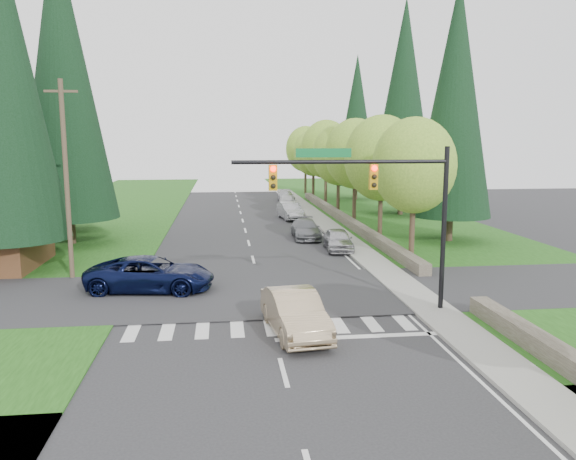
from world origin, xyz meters
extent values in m
plane|color=#28282B|center=(0.00, 0.00, 0.00)|extent=(120.00, 120.00, 0.00)
cube|color=#1D4913|center=(13.00, 20.00, 0.03)|extent=(14.00, 110.00, 0.06)
cube|color=#1D4913|center=(-13.00, 20.00, 0.03)|extent=(14.00, 110.00, 0.06)
cube|color=#28282B|center=(0.00, 8.00, 0.00)|extent=(120.00, 8.00, 0.10)
cube|color=gray|center=(6.90, 22.00, 0.07)|extent=(1.80, 80.00, 0.13)
cube|color=gray|center=(6.05, 22.00, 0.07)|extent=(0.20, 80.00, 0.13)
cube|color=#4C4438|center=(8.60, 30.00, 0.35)|extent=(0.70, 40.00, 0.70)
cylinder|color=black|center=(7.20, 4.50, 3.40)|extent=(0.20, 0.20, 6.80)
cylinder|color=black|center=(2.90, 4.50, 6.20)|extent=(8.60, 0.16, 0.16)
cube|color=#0C662D|center=(2.20, 4.55, 6.55)|extent=(2.20, 0.04, 0.35)
cube|color=#BF8C0C|center=(4.20, 4.50, 5.60)|extent=(0.32, 0.24, 1.00)
sphere|color=#FF0C05|center=(4.20, 4.36, 5.95)|extent=(0.22, 0.22, 0.22)
cube|color=#BF8C0C|center=(0.20, 4.50, 5.60)|extent=(0.32, 0.24, 1.00)
sphere|color=#FF0C05|center=(0.20, 4.36, 5.95)|extent=(0.22, 0.22, 0.22)
cylinder|color=#473828|center=(-9.50, 12.00, 5.00)|extent=(0.24, 0.24, 10.00)
cube|color=#473828|center=(-9.50, 12.00, 9.40)|extent=(1.60, 0.10, 0.12)
cylinder|color=#38281C|center=(9.20, 14.00, 2.38)|extent=(0.32, 0.32, 4.76)
ellipsoid|color=#5C8E26|center=(9.20, 14.00, 5.61)|extent=(4.80, 4.80, 5.52)
cylinder|color=#38281C|center=(9.30, 21.00, 2.46)|extent=(0.32, 0.32, 4.93)
ellipsoid|color=#5C8E26|center=(9.30, 21.00, 5.81)|extent=(5.20, 5.20, 5.98)
cylinder|color=#38281C|center=(9.10, 28.00, 2.52)|extent=(0.32, 0.32, 5.04)
ellipsoid|color=#5C8E26|center=(9.10, 28.00, 5.94)|extent=(5.00, 5.00, 5.75)
cylinder|color=#38281C|center=(9.20, 35.00, 2.41)|extent=(0.32, 0.32, 4.82)
ellipsoid|color=#5C8E26|center=(9.20, 35.00, 5.68)|extent=(5.00, 5.00, 5.75)
cylinder|color=#38281C|center=(9.30, 42.00, 2.58)|extent=(0.32, 0.32, 5.15)
ellipsoid|color=#5C8E26|center=(9.30, 42.00, 6.07)|extent=(5.40, 5.40, 6.21)
cylinder|color=#38281C|center=(9.10, 49.00, 2.35)|extent=(0.32, 0.32, 4.70)
ellipsoid|color=#5C8E26|center=(9.10, 49.00, 5.54)|extent=(4.80, 4.80, 5.52)
cylinder|color=#38281C|center=(9.20, 56.00, 2.49)|extent=(0.32, 0.32, 4.98)
ellipsoid|color=#5C8E26|center=(9.20, 56.00, 5.87)|extent=(5.20, 5.20, 5.98)
cylinder|color=#38281C|center=(-13.00, 14.00, 1.00)|extent=(0.50, 0.50, 2.00)
cylinder|color=#38281C|center=(-12.00, 22.00, 1.00)|extent=(0.50, 0.50, 2.00)
cone|color=black|center=(-12.00, 22.00, 11.30)|extent=(6.46, 6.46, 19.00)
cylinder|color=#38281C|center=(-14.00, 28.00, 1.00)|extent=(0.50, 0.50, 2.00)
cone|color=black|center=(-14.00, 28.00, 10.30)|extent=(5.78, 5.78, 17.00)
cylinder|color=#38281C|center=(14.00, 20.00, 1.00)|extent=(0.50, 0.50, 2.00)
cone|color=black|center=(14.00, 20.00, 9.80)|extent=(5.44, 5.44, 16.00)
cylinder|color=#38281C|center=(15.00, 34.00, 1.00)|extent=(0.50, 0.50, 2.00)
cone|color=black|center=(15.00, 34.00, 10.80)|extent=(6.12, 6.12, 18.00)
cylinder|color=#38281C|center=(14.00, 48.00, 1.00)|extent=(0.50, 0.50, 2.00)
cone|color=black|center=(14.00, 48.00, 9.30)|extent=(5.10, 5.10, 15.00)
imported|color=#CCB088|center=(0.80, 2.41, 0.79)|extent=(2.26, 4.99, 1.59)
imported|color=#0A1033|center=(-5.17, 9.06, 0.82)|extent=(6.20, 3.46, 1.64)
imported|color=#AFAEB3|center=(5.60, 17.70, 0.70)|extent=(1.92, 4.23, 1.41)
imported|color=slate|center=(4.20, 22.41, 0.68)|extent=(2.01, 4.72, 1.36)
imported|color=#ADADB2|center=(4.30, 32.40, 0.76)|extent=(2.14, 4.75, 1.51)
imported|color=silver|center=(4.95, 40.15, 0.74)|extent=(2.19, 4.49, 1.47)
imported|color=#B4B4B9|center=(5.60, 47.05, 0.62)|extent=(1.79, 4.32, 1.25)
camera|label=1|loc=(-1.78, -17.20, 7.05)|focal=35.00mm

